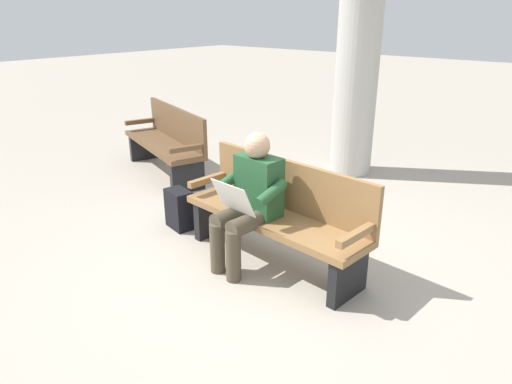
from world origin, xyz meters
TOP-DOWN VIEW (x-y plane):
  - ground_plane at (0.00, 0.00)m, footprint 40.00×40.00m
  - bench_near at (-0.01, -0.07)m, footprint 1.83×0.62m
  - person_seated at (0.13, 0.15)m, footprint 0.59×0.59m
  - backpack at (1.17, 0.05)m, footprint 0.33×0.27m
  - bench_far at (2.61, -1.01)m, footprint 1.86×1.02m
  - support_pillar at (0.73, -2.68)m, footprint 0.56×0.56m

SIDE VIEW (x-z plane):
  - ground_plane at x=0.00m, z-range 0.00..0.00m
  - backpack at x=1.17m, z-range 0.00..0.41m
  - bench_near at x=-0.01m, z-range 0.01..0.91m
  - bench_far at x=2.61m, z-range 0.01..0.91m
  - person_seated at x=0.13m, z-range 0.04..1.22m
  - support_pillar at x=0.73m, z-range 0.00..4.20m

